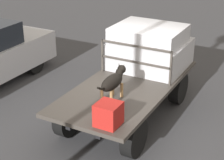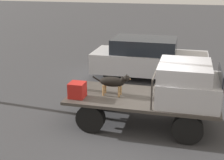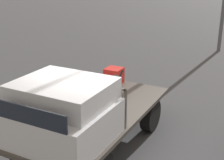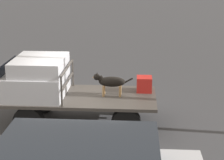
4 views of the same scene
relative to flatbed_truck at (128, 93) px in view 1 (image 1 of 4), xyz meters
The scene contains 6 objects.
ground_plane 0.59m from the flatbed_truck, ahead, with size 80.00×80.00×0.00m, color #38383A.
flatbed_truck is the anchor object (origin of this frame).
truck_cab 1.34m from the flatbed_truck, ahead, with size 1.52×1.68×1.01m.
truck_headboard 0.81m from the flatbed_truck, ahead, with size 0.04×1.68×0.77m.
dog 0.98m from the flatbed_truck, behind, with size 1.08×0.27×0.63m.
cargo_crate 1.79m from the flatbed_truck, 164.99° to the right, with size 0.41×0.41×0.41m.
Camera 1 is at (-6.58, -3.17, 4.17)m, focal length 60.00 mm.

